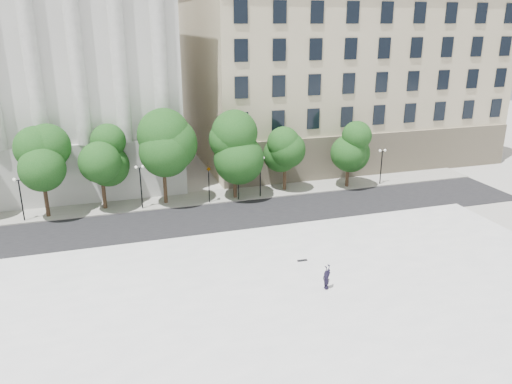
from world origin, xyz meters
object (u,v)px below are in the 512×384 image
skateboard (302,260)px  person_lying (326,286)px  traffic_light_west (208,168)px  traffic_light_east (238,165)px

skateboard → person_lying: bearing=-88.1°
person_lying → traffic_light_west: bearing=74.4°
person_lying → skateboard: person_lying is taller
traffic_light_west → skateboard: (3.62, -15.16, -3.20)m
person_lying → skateboard: size_ratio=2.30×
traffic_light_west → person_lying: (3.57, -19.37, -3.00)m
traffic_light_west → traffic_light_east: 2.96m
traffic_light_east → person_lying: bearing=-88.2°
person_lying → skateboard: bearing=63.2°
traffic_light_west → person_lying: 19.92m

